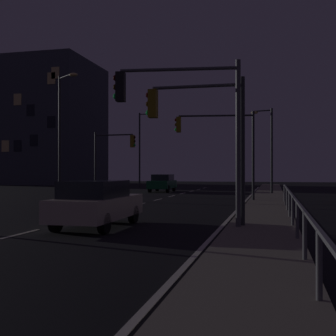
{
  "coord_description": "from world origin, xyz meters",
  "views": [
    {
      "loc": [
        7.37,
        -2.67,
        1.9
      ],
      "look_at": [
        -0.02,
        27.87,
        2.1
      ],
      "focal_mm": 46.69,
      "sensor_mm": 36.0,
      "label": 1
    }
  ],
  "objects": [
    {
      "name": "street_lamp_median",
      "position": [
        6.97,
        32.56,
        4.17
      ],
      "size": [
        1.71,
        0.64,
        6.67
      ],
      "color": "#2D3033",
      "rests_on": "sidewalk_right"
    },
    {
      "name": "barrier_fence",
      "position": [
        7.97,
        10.57,
        0.87
      ],
      "size": [
        0.09,
        25.23,
        0.98
      ],
      "color": "#59595E",
      "rests_on": "sidewalk_right"
    },
    {
      "name": "traffic_light_near_left",
      "position": [
        4.93,
        11.58,
        3.51
      ],
      "size": [
        3.33,
        0.34,
        4.81
      ],
      "color": "#2D3033",
      "rests_on": "sidewalk_right"
    },
    {
      "name": "building_distant",
      "position": [
        -25.4,
        54.64,
        8.7
      ],
      "size": [
        15.36,
        13.5,
        17.41
      ],
      "color": "#3D424C",
      "rests_on": "ground"
    },
    {
      "name": "traffic_light_near_right",
      "position": [
        -4.93,
        29.71,
        3.49
      ],
      "size": [
        3.52,
        0.47,
        4.97
      ],
      "color": "#2D3033",
      "rests_on": "ground"
    },
    {
      "name": "street_lamp_across_street",
      "position": [
        -6.5,
        24.22,
        4.97
      ],
      "size": [
        1.99,
        1.5,
        8.35
      ],
      "color": "#2D3033",
      "rests_on": "ground"
    },
    {
      "name": "traffic_light_mid_left",
      "position": [
        4.1,
        23.87,
        3.97
      ],
      "size": [
        4.81,
        0.9,
        5.37
      ],
      "color": "#2D3033",
      "rests_on": "sidewalk_right"
    },
    {
      "name": "sidewalk_right",
      "position": [
        7.02,
        17.5,
        0.07
      ],
      "size": [
        2.21,
        77.0,
        0.14
      ],
      "primitive_type": "cube",
      "color": "gray",
      "rests_on": "ground"
    },
    {
      "name": "car_oncoming",
      "position": [
        -2.41,
        35.56,
        0.82
      ],
      "size": [
        1.95,
        4.45,
        1.57
      ],
      "color": "#14592D",
      "rests_on": "ground"
    },
    {
      "name": "lane_edge_line",
      "position": [
        5.66,
        22.5,
        0.01
      ],
      "size": [
        0.14,
        53.0,
        0.01
      ],
      "color": "silver",
      "rests_on": "ground"
    },
    {
      "name": "traffic_light_far_right",
      "position": [
        4.53,
        10.96,
        3.86
      ],
      "size": [
        4.08,
        0.73,
        5.26
      ],
      "color": "#4C4C51",
      "rests_on": "sidewalk_right"
    },
    {
      "name": "lane_markings_center",
      "position": [
        0.0,
        21.0,
        0.01
      ],
      "size": [
        0.14,
        50.0,
        0.01
      ],
      "color": "silver",
      "rests_on": "ground"
    },
    {
      "name": "ground_plane",
      "position": [
        0.0,
        17.5,
        0.0
      ],
      "size": [
        112.0,
        112.0,
        0.0
      ],
      "primitive_type": "plane",
      "color": "black",
      "rests_on": "ground"
    },
    {
      "name": "street_lamp_far_end",
      "position": [
        -6.77,
        43.63,
        4.94
      ],
      "size": [
        2.22,
        0.36,
        8.32
      ],
      "color": "#2D3033",
      "rests_on": "ground"
    },
    {
      "name": "car",
      "position": [
        1.62,
        10.97,
        0.82
      ],
      "size": [
        1.83,
        4.4,
        1.57
      ],
      "color": "beige",
      "rests_on": "ground"
    }
  ]
}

